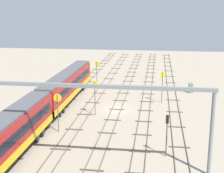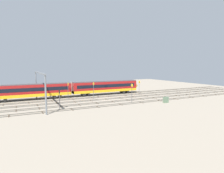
% 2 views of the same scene
% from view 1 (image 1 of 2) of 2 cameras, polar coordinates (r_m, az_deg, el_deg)
% --- Properties ---
extents(ground_plane, '(140.06, 140.06, 0.00)m').
position_cam_1_polar(ground_plane, '(51.98, 0.80, -4.00)').
color(ground_plane, gray).
extents(track_near_foreground, '(124.06, 2.40, 0.16)m').
position_cam_1_polar(track_near_foreground, '(51.68, 10.71, -4.27)').
color(track_near_foreground, '#59544C').
rests_on(track_near_foreground, ground).
extents(track_second_near, '(124.06, 2.40, 0.16)m').
position_cam_1_polar(track_second_near, '(51.63, 5.74, -4.12)').
color(track_second_near, '#59544C').
rests_on(track_second_near, ground).
extents(track_middle, '(124.06, 2.40, 0.16)m').
position_cam_1_polar(track_middle, '(51.96, 0.80, -3.93)').
color(track_middle, '#59544C').
rests_on(track_middle, ground).
extents(track_second_far, '(124.06, 2.40, 0.16)m').
position_cam_1_polar(track_second_far, '(52.67, -4.04, -3.71)').
color(track_second_far, '#59544C').
rests_on(track_second_far, ground).
extents(track_with_train, '(124.06, 2.40, 0.16)m').
position_cam_1_polar(track_with_train, '(53.75, -8.71, -3.48)').
color(track_with_train, '#59544C').
rests_on(track_with_train, ground).
extents(train, '(75.20, 3.24, 4.80)m').
position_cam_1_polar(train, '(35.16, -18.32, -9.09)').
color(train, maroon).
rests_on(train, ground).
extents(overhead_gantry, '(0.40, 23.58, 8.61)m').
position_cam_1_polar(overhead_gantry, '(32.04, -3.69, -2.87)').
color(overhead_gantry, slate).
rests_on(overhead_gantry, ground).
extents(speed_sign_near_foreground, '(0.14, 1.04, 5.07)m').
position_cam_1_polar(speed_sign_near_foreground, '(42.65, -9.32, -3.43)').
color(speed_sign_near_foreground, '#4C4C51').
rests_on(speed_sign_near_foreground, ground).
extents(speed_sign_mid_trackside, '(0.14, 1.04, 5.22)m').
position_cam_1_polar(speed_sign_mid_trackside, '(48.53, -2.96, -1.03)').
color(speed_sign_mid_trackside, '#4C4C51').
rests_on(speed_sign_mid_trackside, ground).
extents(speed_sign_far_trackside, '(0.14, 1.01, 4.78)m').
position_cam_1_polar(speed_sign_far_trackside, '(67.85, -2.63, 3.02)').
color(speed_sign_far_trackside, '#4C4C51').
rests_on(speed_sign_far_trackside, ground).
extents(speed_sign_distant_end, '(0.14, 0.94, 5.23)m').
position_cam_1_polar(speed_sign_distant_end, '(55.35, 8.65, 0.62)').
color(speed_sign_distant_end, '#4C4C51').
rests_on(speed_sign_distant_end, ground).
extents(signal_light_trackside_departure, '(0.31, 0.32, 4.67)m').
position_cam_1_polar(signal_light_trackside_departure, '(35.98, 9.43, -7.34)').
color(signal_light_trackside_departure, '#4C4C51').
rests_on(signal_light_trackside_departure, ground).
extents(relay_cabinet, '(1.47, 0.74, 1.66)m').
position_cam_1_polar(relay_cabinet, '(63.78, 13.38, -0.23)').
color(relay_cabinet, '#597259').
rests_on(relay_cabinet, ground).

